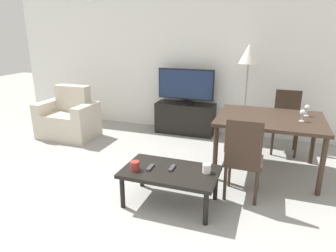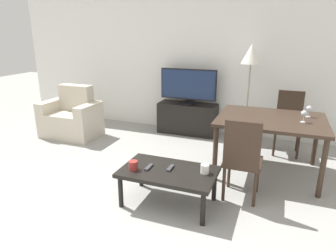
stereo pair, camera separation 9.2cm
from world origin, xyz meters
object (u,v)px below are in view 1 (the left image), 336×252
armchair (69,119)px  cup_colored_far (207,168)px  dining_table (270,123)px  dining_chair_near (243,156)px  tv_stand (185,118)px  wine_glass_left (307,108)px  cup_white_near (135,166)px  wine_glass_center (303,113)px  remote_primary (172,168)px  remote_secondary (150,167)px  floor_lamp (249,59)px  coffee_table (170,174)px  dining_chair_far (286,119)px  tv (186,86)px

armchair → cup_colored_far: bearing=-26.5°
dining_table → dining_chair_near: 0.87m
cup_colored_far → armchair: bearing=153.5°
dining_chair_near → armchair: bearing=160.4°
tv_stand → wine_glass_left: bearing=-25.9°
dining_table → cup_colored_far: size_ratio=13.84×
tv_stand → dining_table: 1.87m
cup_white_near → wine_glass_center: (1.64, 1.23, 0.40)m
cup_colored_far → wine_glass_center: wine_glass_center is taller
remote_primary → wine_glass_left: bearing=45.0°
tv_stand → wine_glass_center: wine_glass_center is taller
cup_colored_far → remote_secondary: bearing=-170.3°
floor_lamp → remote_secondary: floor_lamp is taller
floor_lamp → cup_colored_far: floor_lamp is taller
coffee_table → remote_secondary: (-0.21, -0.03, 0.06)m
wine_glass_left → cup_colored_far: bearing=-126.9°
remote_primary → coffee_table: bearing=-102.7°
dining_chair_far → remote_secondary: size_ratio=6.20×
cup_colored_far → dining_chair_far: bearing=67.8°
tv_stand → wine_glass_center: bearing=-33.3°
armchair → cup_white_near: size_ratio=10.06×
coffee_table → dining_chair_near: dining_chair_near is taller
remote_primary → wine_glass_center: size_ratio=1.03×
coffee_table → dining_chair_near: bearing=26.0°
floor_lamp → wine_glass_center: floor_lamp is taller
dining_chair_far → floor_lamp: size_ratio=0.58×
remote_primary → cup_white_near: cup_white_near is taller
armchair → remote_primary: armchair is taller
armchair → tv: (1.85, 0.86, 0.54)m
dining_chair_far → wine_glass_center: dining_chair_far is taller
coffee_table → wine_glass_center: size_ratio=6.81×
cup_white_near → armchair: bearing=142.4°
remote_primary → wine_glass_left: wine_glass_left is taller
armchair → remote_primary: size_ratio=6.44×
remote_primary → remote_secondary: 0.23m
coffee_table → dining_table: dining_table is taller
cup_colored_far → wine_glass_left: (0.99, 1.32, 0.40)m
remote_secondary → wine_glass_left: 2.16m
cup_colored_far → wine_glass_center: (0.92, 1.04, 0.40)m
coffee_table → wine_glass_center: 1.77m
cup_colored_far → coffee_table: bearing=-168.9°
tv_stand → floor_lamp: floor_lamp is taller
tv → cup_colored_far: 2.43m
tv_stand → coffee_table: (0.51, -2.30, 0.07)m
armchair → dining_table: 3.32m
armchair → tv: size_ratio=0.97×
armchair → dining_chair_far: bearing=9.2°
tv → cup_colored_far: (0.88, -2.22, -0.41)m
armchair → remote_secondary: size_ratio=6.44×
armchair → remote_primary: bearing=-30.5°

